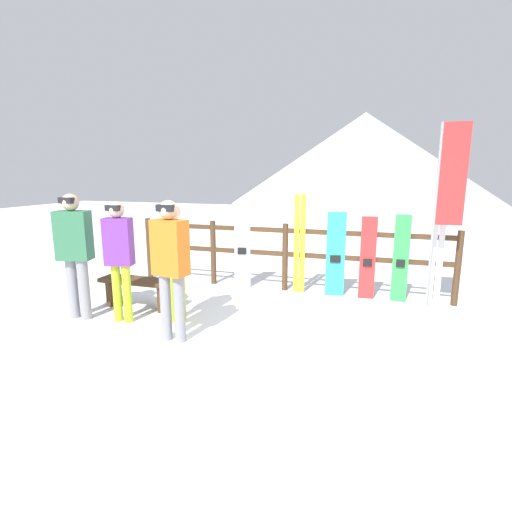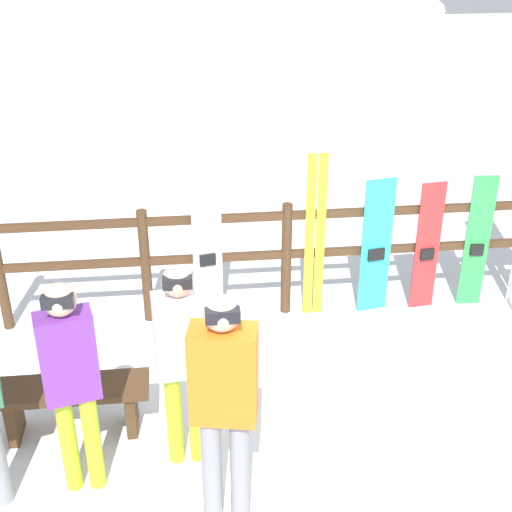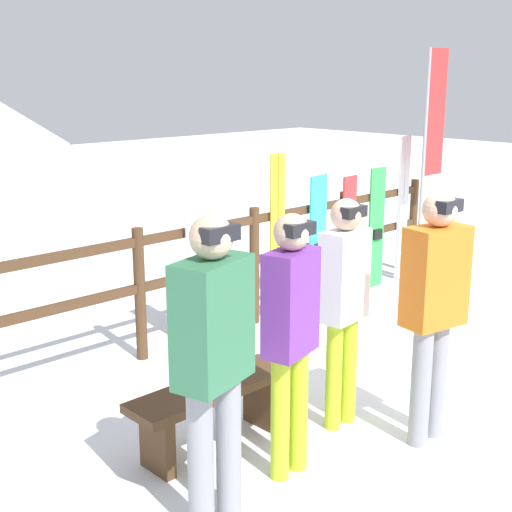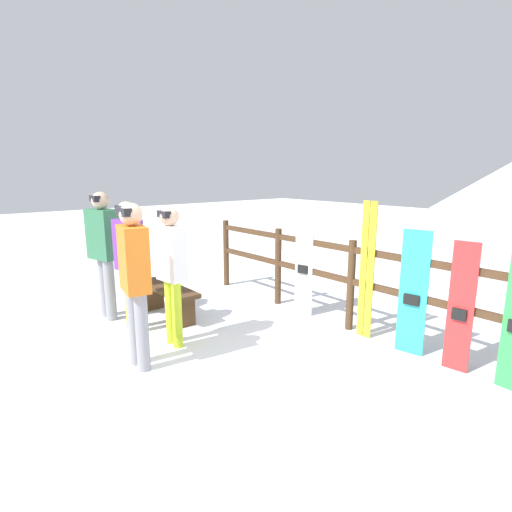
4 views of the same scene
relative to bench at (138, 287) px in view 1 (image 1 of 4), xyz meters
The scene contains 15 objects.
ground_plane 2.00m from the bench, 10.88° to the right, with size 40.00×40.00×0.00m, color white.
mountain_backdrop 23.85m from the bench, 85.31° to the left, with size 18.00×18.00×6.00m.
fence 2.56m from the bench, 40.01° to the left, with size 5.64×0.10×1.20m.
bench is the anchor object (origin of this frame).
person_white 1.17m from the bench, 23.78° to the right, with size 0.39×0.24×1.67m.
person_plaid_green 1.11m from the bench, 128.89° to the right, with size 0.50×0.36×1.79m.
person_purple 0.91m from the bench, 76.31° to the right, with size 0.41×0.28×1.69m.
person_orange 1.64m from the bench, 39.58° to the right, with size 0.46×0.31×1.75m.
snowboard_white 1.99m from the bench, 53.61° to the left, with size 0.29×0.10×1.52m.
ski_pair_yellow 2.76m from the bench, 35.47° to the left, with size 0.19×0.02×1.71m.
snowboard_cyan 3.25m from the bench, 29.03° to the left, with size 0.31×0.10×1.44m.
snowboard_red 3.71m from the bench, 25.08° to the left, with size 0.25×0.08×1.38m.
snowboard_green 4.18m from the bench, 22.10° to the left, with size 0.24×0.07×1.42m.
ski_pair_white 4.69m from the bench, 19.73° to the left, with size 0.20×0.02×1.76m.
rental_flag 4.77m from the bench, 15.74° to the left, with size 0.40×0.04×2.76m.
Camera 1 is at (1.65, -4.72, 2.06)m, focal length 28.00 mm.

